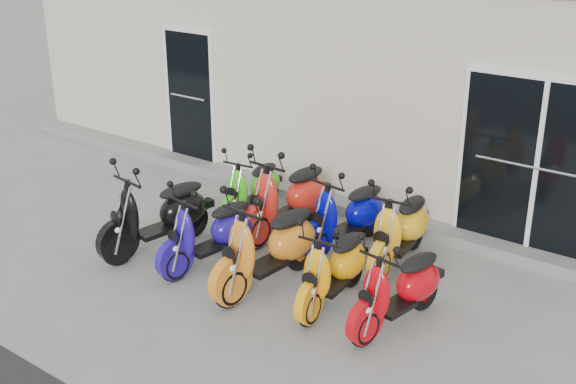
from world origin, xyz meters
name	(u,v)px	position (x,y,z in m)	size (l,w,h in m)	color
ground	(259,262)	(0.00, 0.00, 0.00)	(80.00, 80.00, 0.00)	gray
building	(450,66)	(0.00, 5.20, 1.60)	(14.00, 6.00, 3.20)	beige
front_step	(347,206)	(0.00, 2.02, 0.07)	(14.00, 0.40, 0.15)	gray
door_left	(190,93)	(-3.20, 2.17, 1.26)	(1.07, 0.08, 2.22)	black
door_right	(538,162)	(2.60, 2.17, 1.26)	(2.02, 0.08, 2.22)	black
scooter_front_black	(157,203)	(-1.25, -0.49, 0.65)	(0.64, 1.76, 1.30)	black
scooter_front_blue	(209,222)	(-0.41, -0.43, 0.58)	(0.58, 1.58, 1.17)	#211093
scooter_front_orange_a	(268,235)	(0.48, -0.41, 0.66)	(0.65, 1.79, 1.33)	orange
scooter_front_orange_b	(334,259)	(1.30, -0.30, 0.56)	(0.55, 1.52, 1.12)	#FFA40A
scooter_front_red	(399,278)	(2.08, -0.27, 0.57)	(0.56, 1.54, 1.14)	red
scooter_back_green	(252,180)	(-0.97, 1.06, 0.55)	(0.54, 1.49, 1.10)	#42D81E
scooter_back_red	(288,187)	(-0.23, 0.90, 0.66)	(0.65, 1.80, 1.33)	red
scooter_back_blue	(347,205)	(0.65, 0.98, 0.60)	(0.60, 1.64, 1.21)	#0406A0
scooter_back_yellow	(401,220)	(1.42, 0.97, 0.61)	(0.60, 1.65, 1.22)	yellow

